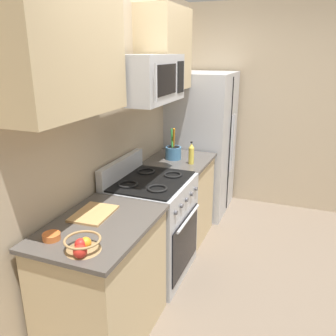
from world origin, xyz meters
The scene contains 16 objects.
ground_plane centered at (0.00, 0.00, 0.00)m, with size 16.00×16.00×0.00m, color #6B5B4C.
wall_back centered at (0.00, 1.02, 1.30)m, with size 8.00×0.10×2.60m, color tan.
counter_left centered at (-0.85, 0.63, 0.46)m, with size 0.93×0.64×0.91m.
range_oven centered at (0.00, 0.63, 0.47)m, with size 0.76×0.69×1.09m.
counter_right centered at (0.75, 0.63, 0.46)m, with size 0.72×0.64×0.91m.
refrigerator centered at (1.56, 0.62, 0.88)m, with size 0.86×0.76×1.77m.
wall_right centered at (2.09, 0.00, 1.30)m, with size 0.10×8.00×2.60m, color tan.
microwave centered at (0.00, 0.66, 1.79)m, with size 0.74×0.44×0.37m.
upper_cabinets_left centered at (-0.86, 0.80, 2.02)m, with size 0.92×0.34×0.79m.
upper_cabinets_right centered at (0.76, 0.80, 2.02)m, with size 0.71×0.34×0.79m.
utensil_crock centered at (0.73, 0.69, 0.99)m, with size 0.17×0.17×0.34m.
fruit_basket centered at (-1.17, 0.54, 0.95)m, with size 0.21×0.21×0.10m.
apple_loose centered at (-1.24, 0.52, 0.95)m, with size 0.08×0.08×0.08m, color red.
cutting_board centered at (-0.74, 0.75, 0.92)m, with size 0.33×0.24×0.02m, color tan.
bottle_oil centered at (0.63, 0.46, 1.02)m, with size 0.06×0.06×0.23m.
prep_bowl centered at (-1.13, 0.80, 0.93)m, with size 0.11×0.11×0.04m.
Camera 1 is at (-2.64, -0.55, 2.00)m, focal length 37.50 mm.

